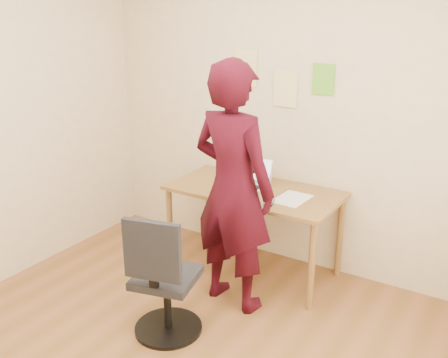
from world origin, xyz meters
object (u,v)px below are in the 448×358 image
Objects in this scene: laptop at (250,179)px; office_chair at (163,285)px; desk at (254,199)px; phone at (269,203)px; person at (233,188)px.

office_chair is at bearing -80.68° from laptop.
phone is (0.25, -0.21, 0.09)m from desk.
desk is at bearing -32.34° from laptop.
phone reaches higher than desk.
phone is at bearing -110.89° from person.
laptop reaches higher than phone.
laptop is 1.25m from office_chair.
person is at bearing 60.63° from office_chair.
desk is at bearing 122.71° from phone.
laptop is at bearing 138.43° from desk.
desk is at bearing 72.08° from office_chair.
person is (-0.15, -0.28, 0.18)m from phone.
office_chair is 0.84m from person.
office_chair is at bearing -126.34° from phone.
phone is 1.03m from office_chair.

